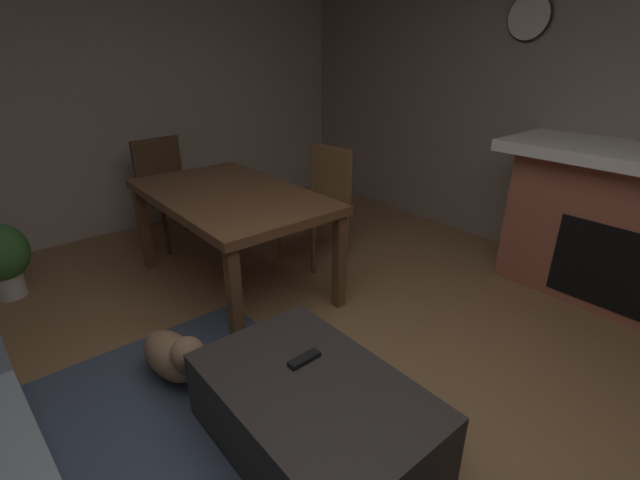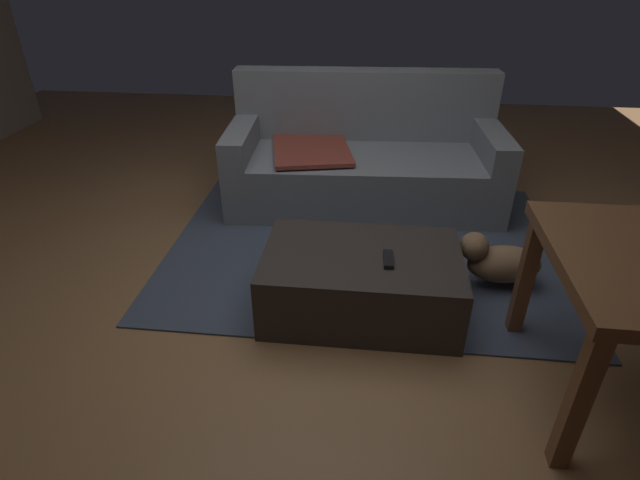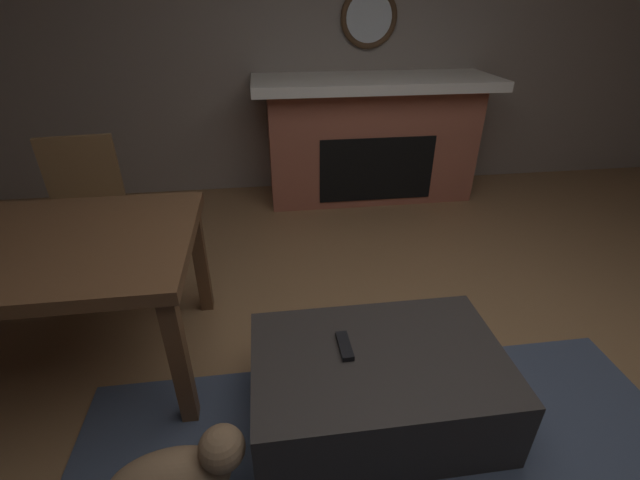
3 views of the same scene
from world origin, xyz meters
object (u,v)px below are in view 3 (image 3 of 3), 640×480
at_px(ottoman_coffee_table, 377,386).
at_px(tv_remote, 345,346).
at_px(fireplace, 370,138).
at_px(round_wall_mirror, 369,18).
at_px(small_dog, 179,475).
at_px(dining_table, 14,259).
at_px(dining_chair_south, 85,205).

bearing_deg(ottoman_coffee_table, tv_remote, -23.96).
bearing_deg(fireplace, round_wall_mirror, -90.00).
bearing_deg(small_dog, tv_remote, -151.41).
xyz_separation_m(tv_remote, dining_table, (1.41, -0.44, 0.28)).
distance_m(round_wall_mirror, small_dog, 3.57).
bearing_deg(small_dog, dining_table, -46.79).
bearing_deg(fireplace, ottoman_coffee_table, 77.63).
bearing_deg(dining_table, round_wall_mirror, -132.88).
bearing_deg(dining_table, tv_remote, 162.80).
relative_size(round_wall_mirror, dining_table, 0.32).
xyz_separation_m(tv_remote, dining_chair_south, (1.42, -1.29, 0.15)).
relative_size(fireplace, ottoman_coffee_table, 1.93).
bearing_deg(ottoman_coffee_table, fireplace, -102.37).
distance_m(fireplace, small_dog, 3.08).
distance_m(dining_chair_south, small_dog, 1.84).
height_order(fireplace, round_wall_mirror, round_wall_mirror).
xyz_separation_m(fireplace, tv_remote, (0.67, 2.39, -0.16)).
height_order(ottoman_coffee_table, dining_table, dining_table).
xyz_separation_m(dining_table, dining_chair_south, (0.01, -0.85, -0.14)).
bearing_deg(tv_remote, dining_table, -18.58).
distance_m(round_wall_mirror, tv_remote, 2.98).
relative_size(ottoman_coffee_table, dining_table, 0.68).
relative_size(fireplace, tv_remote, 12.84).
bearing_deg(dining_table, small_dog, 133.21).
relative_size(round_wall_mirror, ottoman_coffee_table, 0.46).
distance_m(tv_remote, dining_table, 1.50).
height_order(dining_table, dining_chair_south, dining_chair_south).
height_order(ottoman_coffee_table, small_dog, same).
relative_size(dining_table, dining_chair_south, 1.67).
height_order(fireplace, dining_table, fireplace).
bearing_deg(dining_chair_south, round_wall_mirror, -146.39).
relative_size(fireplace, small_dog, 4.07).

